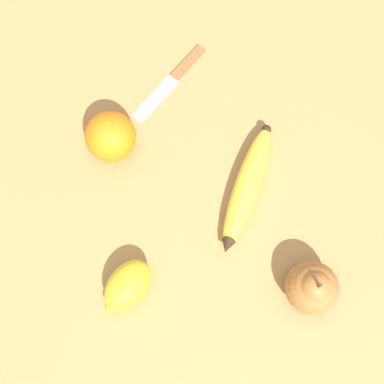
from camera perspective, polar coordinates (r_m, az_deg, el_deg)
name	(u,v)px	position (r m, az deg, el deg)	size (l,w,h in m)	color
ground_plane	(165,187)	(0.85, -2.91, 0.58)	(3.00, 3.00, 0.00)	#A87A47
banana	(246,188)	(0.84, 5.83, 0.39)	(0.18, 0.17, 0.04)	yellow
orange	(110,136)	(0.85, -8.70, 5.91)	(0.08, 0.08, 0.08)	orange
pear	(312,287)	(0.81, 12.70, -9.91)	(0.08, 0.08, 0.10)	#A36633
lemon	(127,285)	(0.81, -6.93, -9.87)	(0.10, 0.09, 0.06)	yellow
paring_knife	(172,79)	(0.91, -2.13, 11.92)	(0.16, 0.09, 0.01)	silver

